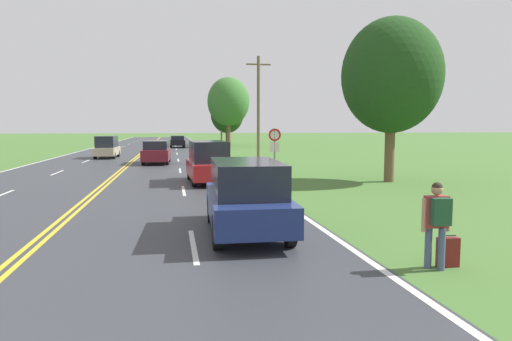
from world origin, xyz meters
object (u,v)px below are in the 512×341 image
at_px(car_maroon_van_mid_near, 157,152).
at_px(car_champagne_van_mid_far, 107,147).
at_px(tree_right_cluster, 392,76).
at_px(car_red_van_approaching, 208,162).
at_px(fire_hydrant, 275,171).
at_px(tree_mid_treeline, 227,114).
at_px(tree_behind_sign, 228,102).
at_px(car_dark_blue_suv_nearest, 246,195).
at_px(hitchhiker_person, 437,217).
at_px(car_black_suv_receding, 177,141).
at_px(suitcase, 448,252).
at_px(traffic_sign, 275,142).

height_order(car_maroon_van_mid_near, car_champagne_van_mid_far, car_champagne_van_mid_far).
height_order(tree_right_cluster, car_red_van_approaching, tree_right_cluster).
relative_size(fire_hydrant, tree_right_cluster, 0.09).
distance_m(tree_mid_treeline, car_red_van_approaching, 46.72).
bearing_deg(fire_hydrant, car_red_van_approaching, -157.16).
distance_m(tree_behind_sign, car_dark_blue_suv_nearest, 49.87).
height_order(tree_mid_treeline, car_dark_blue_suv_nearest, tree_mid_treeline).
relative_size(tree_behind_sign, car_champagne_van_mid_far, 2.09).
xyz_separation_m(hitchhiker_person, fire_hydrant, (0.49, 15.76, -0.65)).
bearing_deg(tree_behind_sign, tree_right_cluster, -85.64).
bearing_deg(car_dark_blue_suv_nearest, car_red_van_approaching, -177.14).
xyz_separation_m(tree_mid_treeline, car_black_suv_receding, (-7.47, -7.42, -3.74)).
xyz_separation_m(tree_behind_sign, car_champagne_van_mid_far, (-12.95, -19.53, -5.03)).
xyz_separation_m(tree_mid_treeline, car_champagne_van_mid_far, (-13.65, -27.01, -3.60)).
distance_m(suitcase, fire_hydrant, 15.63).
relative_size(traffic_sign, tree_behind_sign, 0.28).
relative_size(suitcase, traffic_sign, 0.24).
bearing_deg(tree_right_cluster, car_maroon_van_mid_near, 130.95).
xyz_separation_m(fire_hydrant, car_dark_blue_suv_nearest, (-3.51, -12.17, 0.61)).
bearing_deg(tree_mid_treeline, car_red_van_approaching, -97.89).
relative_size(fire_hydrant, car_black_suv_receding, 0.16).
distance_m(suitcase, car_maroon_van_mid_near, 27.02).
height_order(fire_hydrant, tree_behind_sign, tree_behind_sign).
height_order(traffic_sign, tree_right_cluster, tree_right_cluster).
xyz_separation_m(tree_mid_treeline, car_dark_blue_suv_nearest, (-6.28, -56.79, -3.60)).
bearing_deg(tree_behind_sign, suitcase, -92.41).
relative_size(tree_mid_treeline, car_champagne_van_mid_far, 1.67).
distance_m(hitchhiker_person, car_maroon_van_mid_near, 27.06).
distance_m(car_dark_blue_suv_nearest, car_maroon_van_mid_near, 22.99).
bearing_deg(car_maroon_van_mid_near, car_red_van_approaching, 15.11).
relative_size(tree_behind_sign, tree_right_cluster, 1.17).
bearing_deg(traffic_sign, fire_hydrant, 76.76).
bearing_deg(fire_hydrant, car_black_suv_receding, 97.21).
height_order(traffic_sign, car_black_suv_receding, traffic_sign).
relative_size(hitchhiker_person, car_dark_blue_suv_nearest, 0.35).
xyz_separation_m(fire_hydrant, car_champagne_van_mid_far, (-10.88, 17.61, 0.61)).
xyz_separation_m(tree_right_cluster, car_black_suv_receding, (-9.81, 39.90, -4.28)).
bearing_deg(car_black_suv_receding, car_dark_blue_suv_nearest, -0.53).
bearing_deg(hitchhiker_person, tree_right_cluster, -19.56).
distance_m(suitcase, car_red_van_approaching, 14.55).
xyz_separation_m(fire_hydrant, traffic_sign, (-0.76, -3.23, 1.62)).
xyz_separation_m(hitchhiker_person, car_black_suv_receding, (-4.22, 52.95, -0.18)).
relative_size(tree_right_cluster, car_red_van_approaching, 1.64).
xyz_separation_m(car_red_van_approaching, car_maroon_van_mid_near, (-2.84, 12.16, -0.13)).
bearing_deg(suitcase, car_dark_blue_suv_nearest, 47.71).
height_order(fire_hydrant, tree_mid_treeline, tree_mid_treeline).
distance_m(traffic_sign, car_black_suv_receding, 40.64).
relative_size(fire_hydrant, tree_behind_sign, 0.08).
relative_size(tree_right_cluster, car_champagne_van_mid_far, 1.78).
bearing_deg(tree_mid_treeline, suitcase, -92.78).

